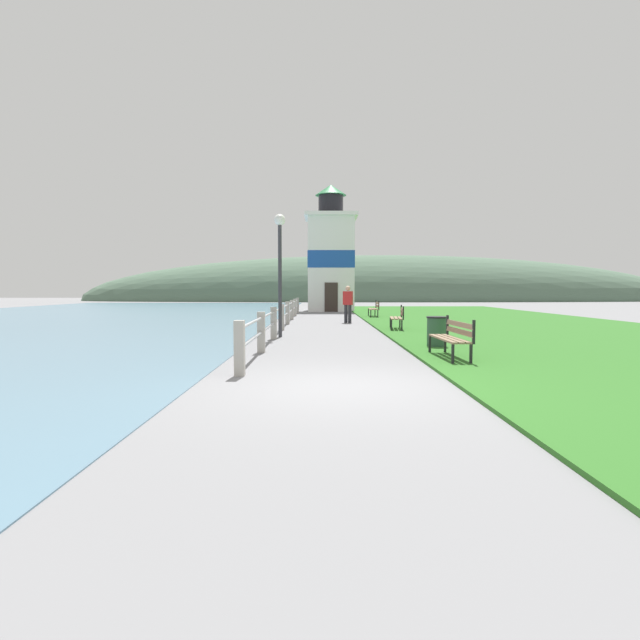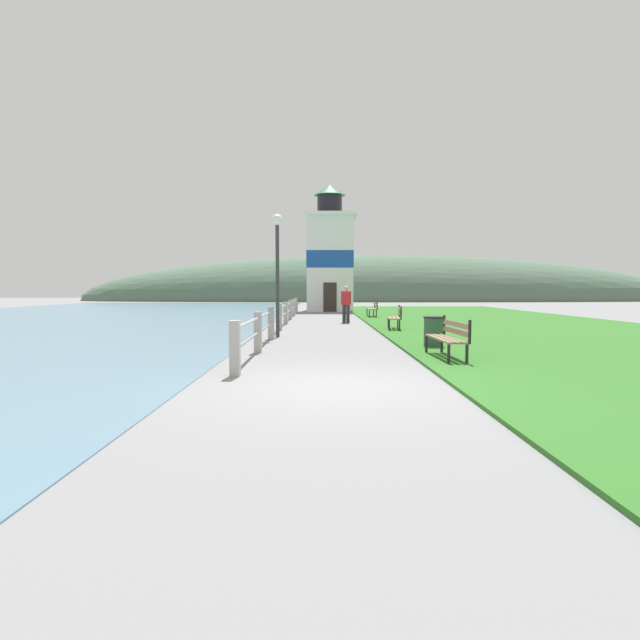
% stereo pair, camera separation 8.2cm
% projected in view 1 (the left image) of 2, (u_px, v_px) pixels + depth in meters
% --- Properties ---
extents(ground_plane, '(160.00, 160.00, 0.00)m').
position_uv_depth(ground_plane, '(339.00, 387.00, 7.95)').
color(ground_plane, slate).
extents(grass_verge, '(12.00, 42.46, 0.06)m').
position_uv_depth(grass_verge, '(503.00, 324.00, 22.10)').
color(grass_verge, '#2D6623').
rests_on(grass_verge, ground_plane).
extents(water_strip, '(24.00, 67.93, 0.01)m').
position_uv_depth(water_strip, '(1.00, 324.00, 22.04)').
color(water_strip, slate).
rests_on(water_strip, ground_plane).
extents(seawall_railing, '(0.18, 23.24, 1.00)m').
position_uv_depth(seawall_railing, '(283.00, 313.00, 20.42)').
color(seawall_railing, '#A8A399').
rests_on(seawall_railing, ground_plane).
extents(park_bench_near, '(0.53, 1.90, 0.94)m').
position_uv_depth(park_bench_near, '(451.00, 336.00, 10.96)').
color(park_bench_near, '#846B51').
rests_on(park_bench_near, ground_plane).
extents(park_bench_midway, '(0.66, 1.70, 0.94)m').
position_uv_depth(park_bench_midway, '(397.00, 316.00, 18.76)').
color(park_bench_midway, '#846B51').
rests_on(park_bench_midway, ground_plane).
extents(park_bench_far, '(0.53, 1.94, 0.94)m').
position_uv_depth(park_bench_far, '(373.00, 308.00, 27.28)').
color(park_bench_far, '#846B51').
rests_on(park_bench_far, ground_plane).
extents(lighthouse, '(3.67, 3.67, 8.91)m').
position_uv_depth(lighthouse, '(329.00, 257.00, 35.50)').
color(lighthouse, white).
rests_on(lighthouse, ground_plane).
extents(person_strolling, '(0.47, 0.36, 1.71)m').
position_uv_depth(person_strolling, '(346.00, 303.00, 22.88)').
color(person_strolling, '#28282D').
rests_on(person_strolling, ground_plane).
extents(trash_bin, '(0.54, 0.54, 0.84)m').
position_uv_depth(trash_bin, '(435.00, 332.00, 13.12)').
color(trash_bin, '#2D5138').
rests_on(trash_bin, ground_plane).
extents(lamp_post, '(0.36, 0.36, 3.96)m').
position_uv_depth(lamp_post, '(278.00, 252.00, 16.03)').
color(lamp_post, '#333338').
rests_on(lamp_post, ground_plane).
extents(distant_hillside, '(80.00, 16.00, 12.00)m').
position_uv_depth(distant_hillside, '(381.00, 301.00, 66.17)').
color(distant_hillside, '#4C6651').
rests_on(distant_hillside, ground_plane).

